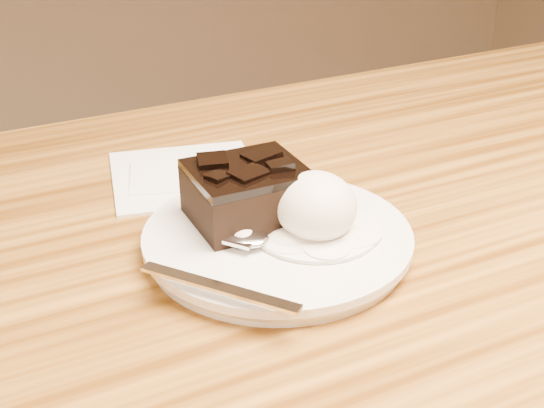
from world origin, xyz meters
name	(u,v)px	position (x,y,z in m)	size (l,w,h in m)	color
plate	(277,241)	(-0.10, 0.02, 0.76)	(0.23, 0.23, 0.02)	white
brownie	(247,197)	(-0.12, 0.05, 0.79)	(0.09, 0.08, 0.04)	black
ice_cream_scoop	(316,206)	(-0.07, 0.00, 0.79)	(0.07, 0.07, 0.06)	white
melt_puddle	(315,230)	(-0.07, 0.00, 0.77)	(0.11, 0.11, 0.00)	white
spoon	(241,238)	(-0.14, 0.01, 0.77)	(0.04, 0.19, 0.01)	silver
napkin	(185,174)	(-0.12, 0.19, 0.75)	(0.15, 0.15, 0.01)	white
crumb_a	(270,224)	(-0.10, 0.03, 0.77)	(0.01, 0.01, 0.00)	black
crumb_b	(238,246)	(-0.14, 0.01, 0.77)	(0.01, 0.01, 0.00)	black
crumb_c	(320,222)	(-0.06, 0.01, 0.77)	(0.01, 0.00, 0.00)	black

